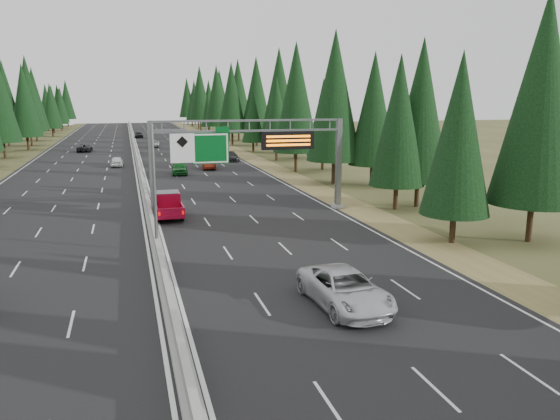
% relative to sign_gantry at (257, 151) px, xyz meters
% --- Properties ---
extents(road, '(32.00, 260.00, 0.08)m').
position_rel_sign_gantry_xyz_m(road, '(-8.92, 45.12, -5.23)').
color(road, black).
rests_on(road, ground).
extents(shoulder_right, '(3.60, 260.00, 0.06)m').
position_rel_sign_gantry_xyz_m(shoulder_right, '(8.88, 45.12, -5.24)').
color(shoulder_right, olive).
rests_on(shoulder_right, ground).
extents(shoulder_left, '(3.60, 260.00, 0.06)m').
position_rel_sign_gantry_xyz_m(shoulder_left, '(-26.72, 45.12, -5.24)').
color(shoulder_left, '#3E431F').
rests_on(shoulder_left, ground).
extents(median_barrier, '(0.70, 260.00, 0.85)m').
position_rel_sign_gantry_xyz_m(median_barrier, '(-8.92, 45.12, -4.85)').
color(median_barrier, gray).
rests_on(median_barrier, road).
extents(sign_gantry, '(16.75, 0.98, 7.80)m').
position_rel_sign_gantry_xyz_m(sign_gantry, '(0.00, 0.00, 0.00)').
color(sign_gantry, slate).
rests_on(sign_gantry, road).
extents(hov_sign_pole, '(2.80, 0.50, 8.00)m').
position_rel_sign_gantry_xyz_m(hov_sign_pole, '(-8.33, -9.92, -0.54)').
color(hov_sign_pole, slate).
rests_on(hov_sign_pole, road).
extents(tree_row_right, '(11.63, 245.77, 18.67)m').
position_rel_sign_gantry_xyz_m(tree_row_right, '(13.42, 34.65, 4.07)').
color(tree_row_right, black).
rests_on(tree_row_right, ground).
extents(silver_minivan, '(3.20, 6.31, 1.71)m').
position_rel_sign_gantry_xyz_m(silver_minivan, '(-1.02, -21.71, -4.33)').
color(silver_minivan, silver).
rests_on(silver_minivan, road).
extents(red_pickup, '(2.10, 5.89, 1.92)m').
position_rel_sign_gantry_xyz_m(red_pickup, '(-7.42, 0.84, -4.13)').
color(red_pickup, black).
rests_on(red_pickup, road).
extents(car_ahead_green, '(2.26, 4.89, 1.62)m').
position_rel_sign_gantry_xyz_m(car_ahead_green, '(-4.09, 25.76, -4.38)').
color(car_ahead_green, '#176622').
rests_on(car_ahead_green, road).
extents(car_ahead_dkred, '(2.22, 5.13, 1.64)m').
position_rel_sign_gantry_xyz_m(car_ahead_dkred, '(0.25, 30.00, -4.37)').
color(car_ahead_dkred, '#621A0E').
rests_on(car_ahead_dkred, road).
extents(car_ahead_dkgrey, '(1.86, 4.56, 1.32)m').
position_rel_sign_gantry_xyz_m(car_ahead_dkgrey, '(5.04, 38.43, -4.53)').
color(car_ahead_dkgrey, black).
rests_on(car_ahead_dkgrey, road).
extents(car_ahead_white, '(2.49, 4.74, 1.27)m').
position_rel_sign_gantry_xyz_m(car_ahead_white, '(-5.23, 66.28, -4.55)').
color(car_ahead_white, '#BABABA').
rests_on(car_ahead_white, road).
extents(car_ahead_far, '(2.20, 4.57, 1.51)m').
position_rel_sign_gantry_xyz_m(car_ahead_far, '(-7.42, 93.40, -4.44)').
color(car_ahead_far, black).
rests_on(car_ahead_far, road).
extents(car_onc_white, '(1.87, 4.21, 1.41)m').
position_rel_sign_gantry_xyz_m(car_onc_white, '(-11.83, 36.08, -4.49)').
color(car_onc_white, silver).
rests_on(car_onc_white, road).
extents(car_onc_far, '(2.55, 5.16, 1.41)m').
position_rel_sign_gantry_xyz_m(car_onc_far, '(-17.67, 60.02, -4.48)').
color(car_onc_far, '#232225').
rests_on(car_onc_far, road).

